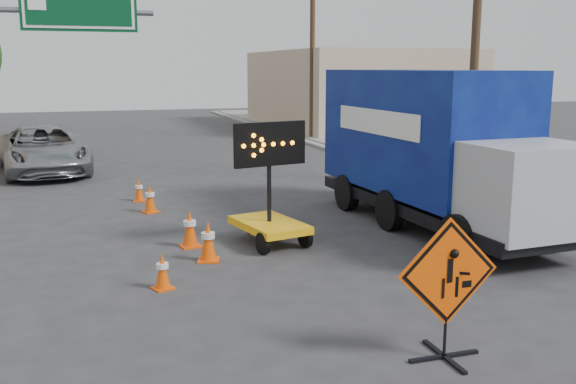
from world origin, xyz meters
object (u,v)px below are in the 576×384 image
pickup_truck (43,150)px  box_truck (433,157)px  construction_sign (447,286)px  arrow_board (269,217)px

pickup_truck → box_truck: size_ratio=0.77×
construction_sign → pickup_truck: size_ratio=0.32×
construction_sign → arrow_board: size_ratio=0.72×
box_truck → construction_sign: bearing=-121.6°
construction_sign → arrow_board: (-0.58, 5.89, -0.39)m
construction_sign → arrow_board: arrow_board is taller
construction_sign → box_truck: 7.08m
construction_sign → box_truck: size_ratio=0.24×
construction_sign → arrow_board: 5.93m
pickup_truck → box_truck: (8.90, -11.00, 0.81)m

